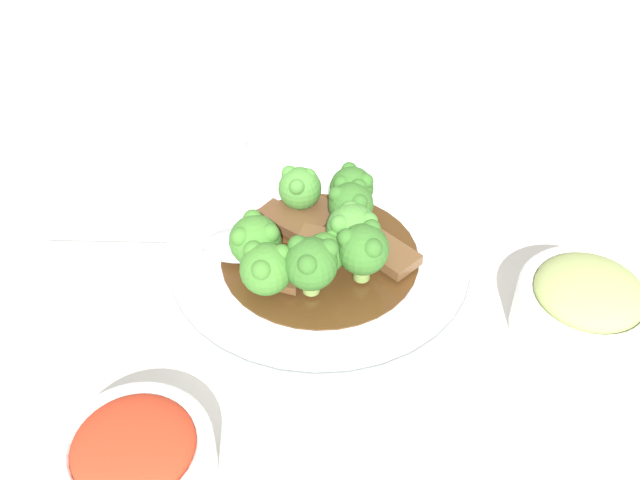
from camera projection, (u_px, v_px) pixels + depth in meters
name	position (u px, v px, depth m)	size (l,w,h in m)	color
ground_plane	(320.00, 268.00, 0.69)	(4.00, 4.00, 0.00)	silver
main_plate	(320.00, 260.00, 0.68)	(0.29, 0.29, 0.02)	white
beef_strip_0	(288.00, 269.00, 0.65)	(0.06, 0.05, 0.01)	brown
beef_strip_1	(310.00, 246.00, 0.67)	(0.06, 0.05, 0.01)	brown
beef_strip_2	(388.00, 254.00, 0.67)	(0.06, 0.06, 0.01)	brown
beef_strip_3	(290.00, 222.00, 0.70)	(0.06, 0.06, 0.01)	brown
beef_strip_4	(323.00, 214.00, 0.71)	(0.06, 0.06, 0.01)	brown
broccoli_floret_0	(352.00, 228.00, 0.65)	(0.05, 0.05, 0.06)	#7FA84C
broccoli_floret_1	(266.00, 268.00, 0.62)	(0.05, 0.05, 0.05)	#7FA84C
broccoli_floret_2	(363.00, 249.00, 0.63)	(0.04, 0.04, 0.06)	#7FA84C
broccoli_floret_3	(255.00, 240.00, 0.64)	(0.05, 0.05, 0.05)	#8EB756
broccoli_floret_4	(311.00, 263.00, 0.62)	(0.05, 0.05, 0.05)	#8EB756
broccoli_floret_5	(351.00, 204.00, 0.68)	(0.04, 0.04, 0.05)	#8EB756
broccoli_floret_6	(352.00, 187.00, 0.70)	(0.04, 0.04, 0.05)	#7FA84C
broccoli_floret_7	(300.00, 187.00, 0.70)	(0.04, 0.04, 0.04)	#7FA84C
broccoli_floret_8	(327.00, 252.00, 0.63)	(0.04, 0.04, 0.04)	#8EB756
serving_spoon	(222.00, 245.00, 0.67)	(0.07, 0.22, 0.01)	#B7B7BC
side_bowl_kimchi	(136.00, 455.00, 0.51)	(0.11, 0.11, 0.05)	white
side_bowl_appetizer	(585.00, 306.00, 0.61)	(0.11, 0.11, 0.06)	white
sauce_dish	(209.00, 148.00, 0.82)	(0.08, 0.08, 0.01)	white
paper_napkin	(415.00, 151.00, 0.82)	(0.11, 0.10, 0.01)	silver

